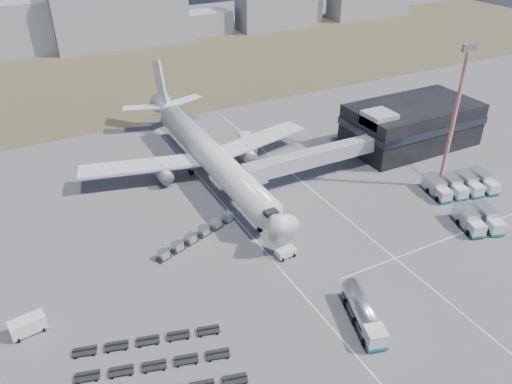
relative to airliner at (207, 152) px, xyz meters
name	(u,v)px	position (x,y,z in m)	size (l,w,h in m)	color
ground	(286,260)	(0.00, -32.38, -5.29)	(420.00, 420.00, 0.00)	#565659
grass_strip	(116,74)	(0.00, 77.62, -5.29)	(420.00, 90.00, 0.01)	#4D472E
lane_markings	(325,234)	(9.77, -29.38, -5.29)	(47.12, 110.00, 0.01)	silver
terminal	(411,124)	(47.77, -8.41, -0.04)	(30.40, 16.40, 11.00)	black
jet_bridge	(303,160)	(15.90, -11.95, -0.24)	(30.30, 3.80, 7.05)	#939399
airliner	(207,152)	(0.00, 0.00, 0.00)	(51.59, 64.53, 17.62)	silver
skyline	(46,25)	(-14.96, 114.40, 4.65)	(317.73, 27.60, 25.25)	gray
fuel_tanker	(364,313)	(2.31, -49.31, -3.52)	(5.94, 11.32, 3.55)	silver
pushback_tug	(285,253)	(0.37, -31.55, -4.56)	(3.24, 1.82, 1.46)	silver
utility_van	(28,326)	(-38.82, -29.69, -4.07)	(4.62, 2.09, 2.44)	silver
catering_truck	(248,144)	(12.71, 6.50, -3.68)	(3.98, 7.27, 3.16)	silver
service_trucks_near	(479,219)	(35.02, -40.17, -3.66)	(8.27, 9.04, 3.00)	silver
service_trucks_far	(461,184)	(41.80, -29.80, -3.70)	(14.44, 9.96, 2.93)	silver
uld_row	(197,235)	(-10.65, -20.42, -4.36)	(16.65, 7.42, 1.57)	black
floodlight_mast	(454,120)	(39.77, -26.45, 9.11)	(2.74, 2.22, 28.74)	red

